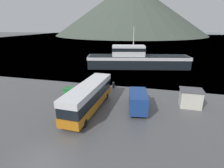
{
  "coord_description": "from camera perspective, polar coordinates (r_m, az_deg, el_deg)",
  "views": [
    {
      "loc": [
        8.12,
        -9.38,
        10.27
      ],
      "look_at": [
        2.32,
        14.07,
        2.0
      ],
      "focal_mm": 28.0,
      "sensor_mm": 36.0,
      "label": 1
    }
  ],
  "objects": [
    {
      "name": "storage_bin",
      "position": [
        27.24,
        -13.92,
        -2.45
      ],
      "size": [
        1.37,
        1.48,
        1.2
      ],
      "color": "#287F3D",
      "rests_on": "ground"
    },
    {
      "name": "dock_kiosk",
      "position": [
        24.95,
        24.27,
        -4.21
      ],
      "size": [
        2.84,
        2.26,
        2.35
      ],
      "color": "beige",
      "rests_on": "ground"
    },
    {
      "name": "tour_bus",
      "position": [
        21.79,
        -7.56,
        -3.91
      ],
      "size": [
        2.85,
        10.89,
        3.36
      ],
      "rotation": [
        0.0,
        0.0,
        -0.04
      ],
      "color": "#B26614",
      "rests_on": "ground"
    },
    {
      "name": "water_surface",
      "position": [
        148.85,
        11.11,
        14.62
      ],
      "size": [
        240.0,
        240.0,
        0.0
      ],
      "primitive_type": "plane",
      "color": "slate",
      "rests_on": "ground"
    },
    {
      "name": "mooring_bollard",
      "position": [
        29.79,
        0.49,
        -0.13
      ],
      "size": [
        0.43,
        0.43,
        1.02
      ],
      "color": "black",
      "rests_on": "ground"
    },
    {
      "name": "delivery_van",
      "position": [
        22.3,
        8.42,
        -5.04
      ],
      "size": [
        2.98,
        6.35,
        2.46
      ],
      "rotation": [
        0.0,
        0.0,
        0.15
      ],
      "color": "navy",
      "rests_on": "ground"
    },
    {
      "name": "ground_plane",
      "position": [
        16.11,
        -22.22,
        -22.39
      ],
      "size": [
        400.0,
        400.0,
        0.0
      ],
      "primitive_type": "plane",
      "color": "#4C4C4F"
    },
    {
      "name": "small_boat",
      "position": [
        53.86,
        11.77,
        7.91
      ],
      "size": [
        5.0,
        6.87,
        0.73
      ],
      "rotation": [
        0.0,
        0.0,
        2.62
      ],
      "color": "black",
      "rests_on": "water_surface"
    },
    {
      "name": "hill_backdrop",
      "position": [
        192.54,
        5.99,
        23.23
      ],
      "size": [
        149.93,
        149.93,
        50.17
      ],
      "primitive_type": "cone",
      "color": "#424C42",
      "rests_on": "ground"
    },
    {
      "name": "fishing_boat",
      "position": [
        44.07,
        7.95,
        8.07
      ],
      "size": [
        25.18,
        10.39,
        9.78
      ],
      "rotation": [
        0.0,
        0.0,
        4.92
      ],
      "color": "black",
      "rests_on": "water_surface"
    }
  ]
}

